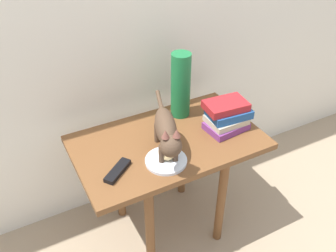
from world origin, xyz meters
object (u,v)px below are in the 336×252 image
Objects in this scene: plate at (166,161)px; bread_roll at (166,153)px; cat at (167,131)px; green_vase at (181,85)px; tv_remote at (118,171)px; book_stack at (227,116)px; side_table at (168,154)px.

plate is 2.28× the size of bread_roll.
cat is 0.34m from green_vase.
cat is 1.36× the size of green_vase.
bread_roll is at bearing -122.19° from cat.
plate is 1.22× the size of tv_remote.
cat is at bearing -36.06° from tv_remote.
bread_roll is at bearing 65.30° from plate.
side_table is at bearing 171.40° from book_stack.
green_vase is (0.24, 0.30, 0.16)m from plate.
green_vase reaches higher than cat.
bread_roll is 0.17× the size of cat.
book_stack reaches higher than tv_remote.
green_vase is at bearing 51.27° from bread_roll.
side_table is 5.84× the size of tv_remote.
cat is at bearing -129.41° from green_vase.
tv_remote is (-0.58, -0.05, -0.06)m from book_stack.
cat is (0.02, 0.03, 0.09)m from bread_roll.
plate is at bearing -46.70° from tv_remote.
green_vase reaches higher than plate.
book_stack is 0.27m from green_vase.
tv_remote is (-0.21, 0.03, 0.00)m from plate.
plate is 0.41m from green_vase.
tv_remote is at bearing 173.61° from bread_roll.
book_stack is at bearing 12.05° from bread_roll.
book_stack is 0.59m from tv_remote.
cat is at bearing 57.81° from bread_roll.
plate is at bearing -128.32° from green_vase.
plate is 0.54× the size of green_vase.
tv_remote is at bearing -161.07° from side_table.
bread_roll is at bearing -167.95° from book_stack.
side_table is 0.34m from book_stack.
cat reaches higher than side_table.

